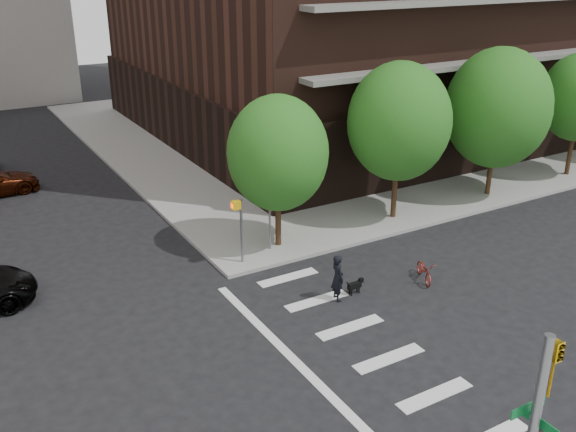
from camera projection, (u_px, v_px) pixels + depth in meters
ground at (304, 390)px, 17.81m from camera, size 120.00×120.00×0.00m
sidewalk_ne at (375, 121)px, 46.12m from camera, size 39.00×33.00×0.15m
crosswalk at (368, 366)px, 18.84m from camera, size 3.85×13.00×0.01m
tree_a at (278, 153)px, 24.93m from camera, size 4.00×4.00×5.90m
tree_b at (399, 122)px, 27.54m from camera, size 4.50×4.50×6.65m
tree_c at (498, 108)px, 30.38m from camera, size 5.00×5.00×6.80m
pedestrian_signal at (247, 219)px, 24.52m from camera, size 2.18×0.67×2.60m
scooter at (424, 270)px, 23.70m from camera, size 1.09×1.61×0.80m
dog_walker at (338, 278)px, 22.18m from camera, size 0.67×0.48×1.71m
dog at (355, 285)px, 22.77m from camera, size 0.64×0.19×0.54m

